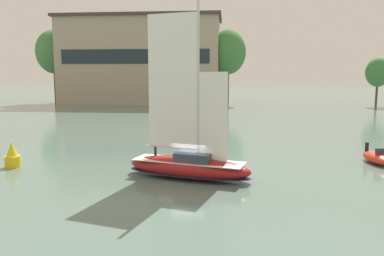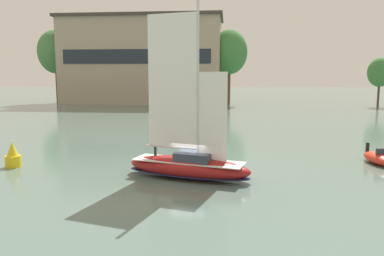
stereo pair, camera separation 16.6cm
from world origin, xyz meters
name	(u,v)px [view 2 (the right image)]	position (x,y,z in m)	size (l,w,h in m)	color
ground_plane	(188,178)	(0.00, 0.00, 0.00)	(400.00, 400.00, 0.00)	slate
waterfront_building	(143,61)	(-19.33, 70.96, 11.06)	(41.31, 17.16, 22.04)	tan
tree_shore_left	(229,52)	(2.99, 68.03, 12.87)	(8.93, 8.93, 18.38)	brown
tree_shore_center	(56,52)	(-41.89, 68.70, 13.23)	(9.18, 9.18, 18.90)	#4C3828
tree_shore_right	(380,72)	(37.89, 65.08, 7.93)	(5.51, 5.51, 11.33)	#4C3828
sailboat_main	(188,164)	(0.01, 0.00, 1.03)	(9.74, 4.99, 12.89)	maroon
sailboat_moored_far_slip	(194,107)	(-4.21, 50.34, 0.78)	(4.58, 8.69, 11.51)	navy
motor_tender	(378,158)	(15.50, 5.88, 0.48)	(2.03, 4.02, 1.48)	red
channel_buoy	(13,156)	(-14.56, 1.89, 0.88)	(1.23, 1.23, 2.20)	yellow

